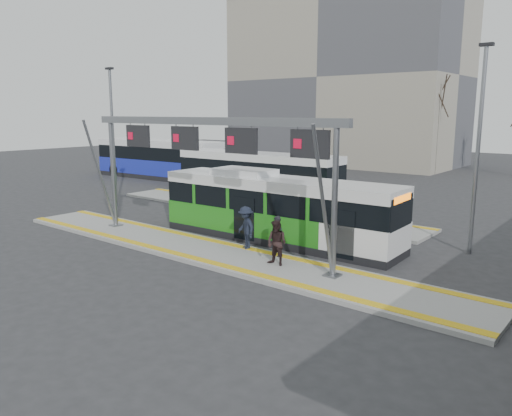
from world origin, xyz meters
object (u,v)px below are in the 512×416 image
at_px(hero_bus, 277,209).
at_px(passenger_a, 277,236).
at_px(passenger_b, 277,243).
at_px(passenger_c, 246,228).
at_px(gantry, 204,144).

xyz_separation_m(hero_bus, passenger_a, (1.75, -2.34, -0.47)).
bearing_deg(passenger_a, hero_bus, 134.52).
bearing_deg(passenger_b, passenger_c, 156.97).
bearing_deg(passenger_c, hero_bus, 117.91).
bearing_deg(passenger_c, passenger_a, 21.26).
distance_m(hero_bus, passenger_c, 2.30).
distance_m(hero_bus, passenger_b, 4.08).
distance_m(gantry, passenger_b, 4.95).
distance_m(hero_bus, passenger_a, 2.96).
distance_m(passenger_b, passenger_c, 2.48).
bearing_deg(hero_bus, passenger_c, -87.94).
bearing_deg(gantry, passenger_a, 14.50).
xyz_separation_m(gantry, passenger_b, (3.66, -0.15, -3.33)).
height_order(hero_bus, passenger_b, hero_bus).
xyz_separation_m(passenger_a, passenger_b, (0.68, -0.92, 0.04)).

